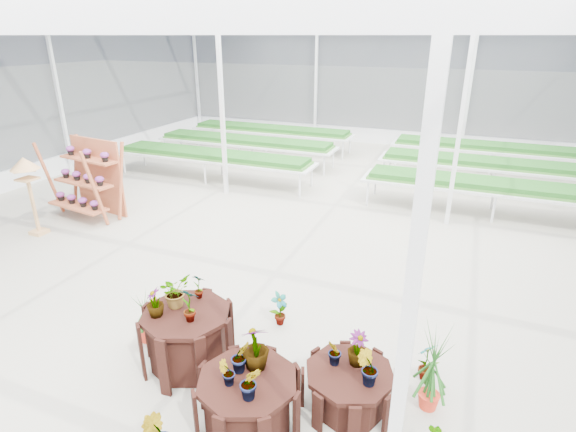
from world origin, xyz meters
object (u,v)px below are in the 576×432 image
at_px(shelf_rack, 85,180).
at_px(bird_table, 31,197).
at_px(plinth_low, 349,388).
at_px(plinth_mid, 248,401).
at_px(plinth_tall, 188,338).

height_order(shelf_rack, bird_table, shelf_rack).
relative_size(plinth_low, bird_table, 0.62).
height_order(plinth_mid, shelf_rack, shelf_rack).
xyz_separation_m(plinth_tall, bird_table, (-5.64, 2.42, 0.48)).
xyz_separation_m(plinth_mid, bird_table, (-6.84, 3.02, 0.58)).
bearing_deg(plinth_tall, plinth_mid, -26.57).
distance_m(plinth_tall, shelf_rack, 6.51).
bearing_deg(bird_table, plinth_low, -19.12).
bearing_deg(plinth_low, shelf_rack, 154.67).
relative_size(plinth_tall, bird_table, 0.68).
height_order(plinth_tall, plinth_low, plinth_tall).
bearing_deg(plinth_low, plinth_tall, -177.40).
relative_size(plinth_mid, shelf_rack, 0.64).
bearing_deg(plinth_mid, shelf_rack, 146.88).
xyz_separation_m(plinth_low, shelf_rack, (-7.55, 3.57, 0.69)).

